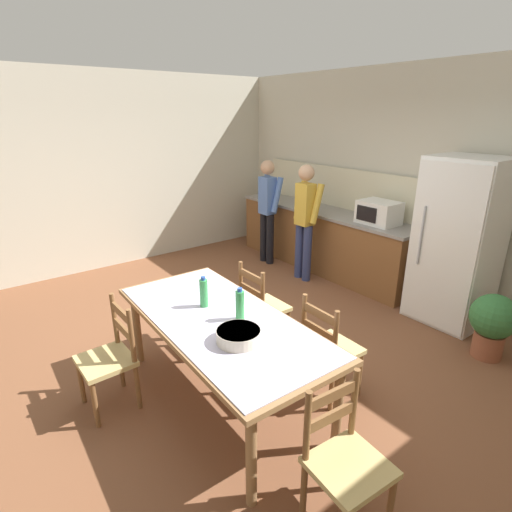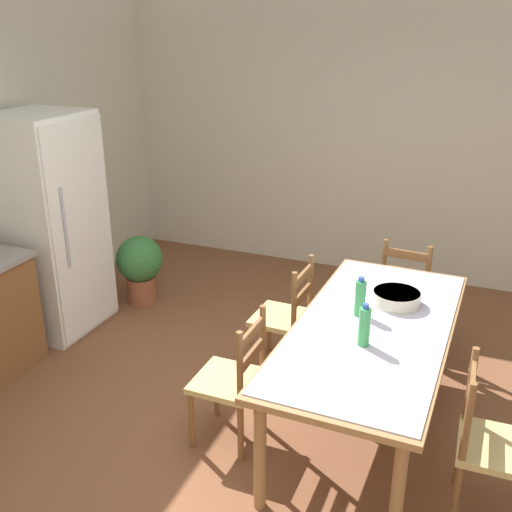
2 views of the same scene
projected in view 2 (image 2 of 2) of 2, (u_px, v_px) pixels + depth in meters
The scene contains 12 objects.
ground_plane at pixel (243, 448), 3.85m from camera, with size 8.32×8.32×0.00m, color brown.
wall_right at pixel (367, 137), 6.12m from camera, with size 0.12×5.20×2.90m, color beige.
refrigerator at pixel (49, 225), 5.08m from camera, with size 0.77×0.73×1.88m.
dining_table at pixel (372, 336), 3.81m from camera, with size 2.12×1.00×0.77m.
bottle_near_centre at pixel (364, 326), 3.51m from camera, with size 0.07×0.07×0.27m.
bottle_off_centre at pixel (360, 298), 3.87m from camera, with size 0.07×0.07×0.27m.
serving_bowl at pixel (397, 297), 4.05m from camera, with size 0.32×0.32×0.09m.
chair_head_end at pixel (407, 290), 5.04m from camera, with size 0.43×0.45×0.91m.
chair_side_near_left at pixel (489, 444), 3.22m from camera, with size 0.43×0.41×0.91m.
chair_side_far_right at pixel (285, 317), 4.59m from camera, with size 0.43×0.41×0.91m.
chair_side_far_left at pixel (233, 380), 3.78m from camera, with size 0.42×0.40×0.91m.
potted_plant at pixel (140, 265), 5.71m from camera, with size 0.44×0.44×0.67m.
Camera 2 is at (-2.86, -1.25, 2.57)m, focal length 42.00 mm.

